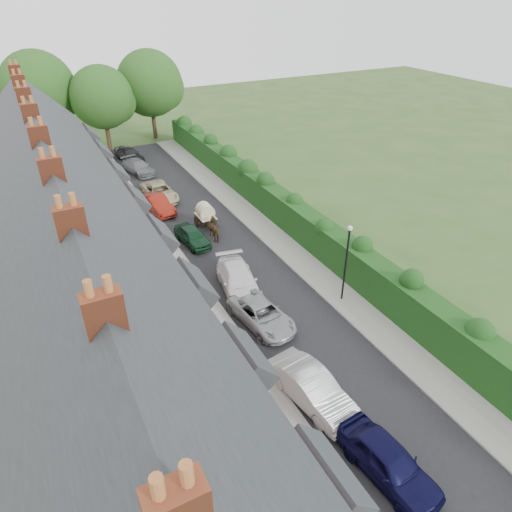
{
  "coord_description": "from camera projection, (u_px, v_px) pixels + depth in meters",
  "views": [
    {
      "loc": [
        -11.66,
        -13.69,
        16.94
      ],
      "look_at": [
        -0.54,
        7.86,
        2.2
      ],
      "focal_mm": 32.0,
      "sensor_mm": 36.0,
      "label": 1
    }
  ],
  "objects": [
    {
      "name": "kerb_hedge_side",
      "position": [
        274.0,
        251.0,
        33.08
      ],
      "size": [
        0.18,
        58.0,
        0.13
      ],
      "primitive_type": "cube",
      "color": "gray",
      "rests_on": "ground"
    },
    {
      "name": "road",
      "position": [
        236.0,
        262.0,
        31.92
      ],
      "size": [
        6.0,
        58.0,
        0.02
      ],
      "primitive_type": "cube",
      "color": "black",
      "rests_on": "ground"
    },
    {
      "name": "car_beige",
      "position": [
        159.0,
        192.0,
        40.69
      ],
      "size": [
        2.54,
        5.08,
        1.38
      ],
      "primitive_type": "imported",
      "rotation": [
        0.0,
        0.0,
        0.05
      ],
      "color": "#BDB588",
      "rests_on": "ground"
    },
    {
      "name": "horse_cart",
      "position": [
        205.0,
        214.0,
        35.75
      ],
      "size": [
        1.31,
        2.88,
        2.08
      ],
      "color": "black",
      "rests_on": "ground"
    },
    {
      "name": "car_silver_b",
      "position": [
        262.0,
        314.0,
        25.89
      ],
      "size": [
        2.75,
        4.95,
        1.31
      ],
      "primitive_type": "imported",
      "rotation": [
        0.0,
        0.0,
        0.13
      ],
      "color": "#93969A",
      "rests_on": "ground"
    },
    {
      "name": "terrace_row",
      "position": [
        69.0,
        247.0,
        24.77
      ],
      "size": [
        9.05,
        40.5,
        11.5
      ],
      "color": "maroon",
      "rests_on": "ground"
    },
    {
      "name": "tree_far_back",
      "position": [
        43.0,
        90.0,
        49.68
      ],
      "size": [
        8.4,
        8.0,
        10.82
      ],
      "color": "#332316",
      "rests_on": "ground"
    },
    {
      "name": "car_red",
      "position": [
        157.0,
        204.0,
        38.48
      ],
      "size": [
        2.11,
        4.5,
        1.43
      ],
      "primitive_type": "imported",
      "rotation": [
        0.0,
        0.0,
        0.14
      ],
      "color": "maroon",
      "rests_on": "ground"
    },
    {
      "name": "hedge",
      "position": [
        308.0,
        224.0,
        33.4
      ],
      "size": [
        2.1,
        58.0,
        2.85
      ],
      "color": "#163611",
      "rests_on": "ground"
    },
    {
      "name": "car_green",
      "position": [
        192.0,
        236.0,
        33.82
      ],
      "size": [
        1.98,
        3.96,
        1.3
      ],
      "primitive_type": "imported",
      "rotation": [
        0.0,
        0.0,
        0.12
      ],
      "color": "#0F341D",
      "rests_on": "ground"
    },
    {
      "name": "pavement_hedge_side",
      "position": [
        286.0,
        248.0,
        33.5
      ],
      "size": [
        2.2,
        58.0,
        0.12
      ],
      "primitive_type": "cube",
      "color": "gray",
      "rests_on": "ground"
    },
    {
      "name": "car_white",
      "position": [
        239.0,
        281.0,
        28.59
      ],
      "size": [
        3.1,
        5.57,
        1.53
      ],
      "primitive_type": "imported",
      "rotation": [
        0.0,
        0.0,
        -0.19
      ],
      "color": "white",
      "rests_on": "ground"
    },
    {
      "name": "lamppost",
      "position": [
        347.0,
        254.0,
        26.42
      ],
      "size": [
        0.32,
        0.32,
        5.16
      ],
      "color": "black",
      "rests_on": "ground"
    },
    {
      "name": "car_silver_a",
      "position": [
        312.0,
        388.0,
        21.03
      ],
      "size": [
        2.42,
        5.07,
        1.6
      ],
      "primitive_type": "imported",
      "rotation": [
        0.0,
        0.0,
        0.15
      ],
      "color": "#B3B4B8",
      "rests_on": "ground"
    },
    {
      "name": "pavement_house_side",
      "position": [
        184.0,
        275.0,
        30.38
      ],
      "size": [
        1.7,
        58.0,
        0.12
      ],
      "primitive_type": "cube",
      "color": "gray",
      "rests_on": "ground"
    },
    {
      "name": "kerb_house_side",
      "position": [
        195.0,
        272.0,
        30.69
      ],
      "size": [
        0.18,
        58.0,
        0.13
      ],
      "primitive_type": "cube",
      "color": "gray",
      "rests_on": "ground"
    },
    {
      "name": "garden_wall_row",
      "position": [
        174.0,
        282.0,
        29.02
      ],
      "size": [
        0.35,
        40.35,
        1.1
      ],
      "color": "brown",
      "rests_on": "ground"
    },
    {
      "name": "ground",
      "position": [
        334.0,
        359.0,
        23.77
      ],
      "size": [
        140.0,
        140.0,
        0.0
      ],
      "primitive_type": "plane",
      "color": "#2D4C1E",
      "rests_on": "ground"
    },
    {
      "name": "tree_far_left",
      "position": [
        105.0,
        99.0,
        50.2
      ],
      "size": [
        7.14,
        6.8,
        9.29
      ],
      "color": "#332316",
      "rests_on": "ground"
    },
    {
      "name": "tree_far_right",
      "position": [
        153.0,
        85.0,
        53.77
      ],
      "size": [
        7.98,
        7.6,
        10.31
      ],
      "color": "#332316",
      "rests_on": "ground"
    },
    {
      "name": "car_black",
      "position": [
        129.0,
        154.0,
        49.43
      ],
      "size": [
        2.83,
        4.71,
        1.5
      ],
      "primitive_type": "imported",
      "rotation": [
        0.0,
        0.0,
        0.25
      ],
      "color": "black",
      "rests_on": "ground"
    },
    {
      "name": "car_navy",
      "position": [
        389.0,
        462.0,
        17.84
      ],
      "size": [
        2.29,
        4.74,
        1.56
      ],
      "primitive_type": "imported",
      "rotation": [
        0.0,
        0.0,
        0.1
      ],
      "color": "black",
      "rests_on": "ground"
    },
    {
      "name": "car_grey",
      "position": [
        138.0,
        167.0,
        46.2
      ],
      "size": [
        2.82,
        4.88,
        1.33
      ],
      "primitive_type": "imported",
      "rotation": [
        0.0,
        0.0,
        0.22
      ],
      "color": "slate",
      "rests_on": "ground"
    },
    {
      "name": "horse",
      "position": [
        215.0,
        229.0,
        34.45
      ],
      "size": [
        0.89,
        1.87,
        1.56
      ],
      "primitive_type": "imported",
      "rotation": [
        0.0,
        0.0,
        3.17
      ],
      "color": "#463119",
      "rests_on": "ground"
    }
  ]
}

